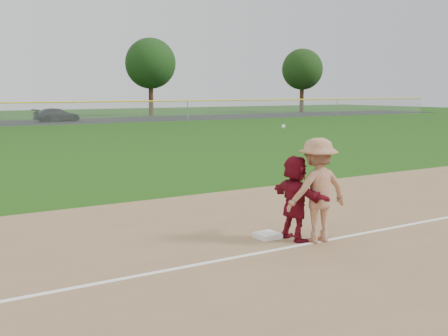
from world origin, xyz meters
TOP-DOWN VIEW (x-y plane):
  - ground at (0.00, 0.00)m, footprint 160.00×160.00m
  - foul_line at (0.00, -0.80)m, footprint 60.00×0.10m
  - first_base at (0.10, -0.00)m, footprint 0.47×0.47m
  - base_runner at (0.49, -0.40)m, footprint 0.54×1.60m
  - car_right at (8.70, 45.64)m, footprint 4.60×2.23m
  - first_base_play at (0.79, -0.72)m, footprint 1.41×1.03m
  - tree_3 at (22.00, 52.80)m, footprint 6.00×6.00m
  - tree_4 at (44.00, 51.20)m, footprint 5.60×5.60m

SIDE VIEW (x-z plane):
  - ground at x=0.00m, z-range 0.00..0.00m
  - foul_line at x=0.00m, z-range 0.02..0.03m
  - first_base at x=0.10m, z-range 0.02..0.12m
  - car_right at x=8.70m, z-range 0.01..1.30m
  - base_runner at x=0.49m, z-range 0.02..1.74m
  - first_base_play at x=0.79m, z-range -0.10..2.22m
  - tree_4 at x=44.00m, z-range 1.51..10.18m
  - tree_3 at x=22.00m, z-range 1.57..10.76m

